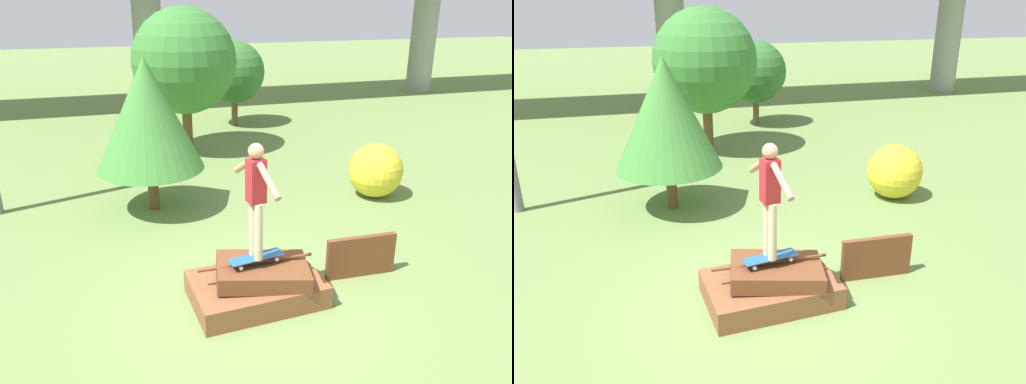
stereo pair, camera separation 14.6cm
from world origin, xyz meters
The scene contains 9 objects.
ground_plane centered at (0.00, 0.00, 0.00)m, with size 80.00×80.00×0.00m, color olive.
scrap_pile centered at (0.02, -0.01, 0.25)m, with size 1.91×1.33×0.62m.
scrap_plank_loose centered at (1.74, 0.17, 0.34)m, with size 1.13×0.13×0.67m.
skateboard centered at (-0.01, -0.03, 0.70)m, with size 0.82×0.36×0.09m.
skater centered at (-0.01, -0.03, 1.66)m, with size 0.30×1.25×1.63m.
tree_behind_left centered at (0.30, 7.55, 2.48)m, with size 2.76×2.76×3.87m.
tree_behind_right centered at (-1.05, 3.76, 1.96)m, with size 2.11×2.11×3.06m.
tree_mid_back centered at (2.31, 10.18, 1.76)m, with size 2.01×2.01×2.77m.
bush_yellow_flowering centered at (3.62, 3.09, 0.58)m, with size 1.17×1.17×1.17m.
Camera 1 is at (-1.77, -5.88, 4.09)m, focal length 35.00 mm.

